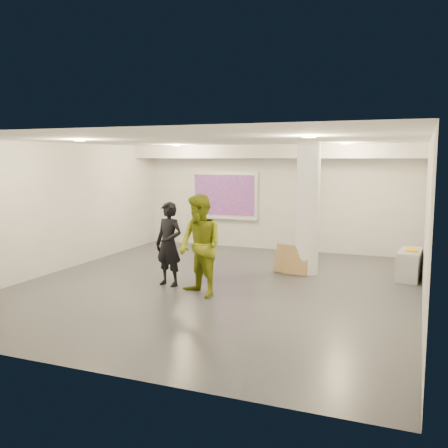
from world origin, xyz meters
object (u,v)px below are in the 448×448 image
at_px(man, 200,246).
at_px(woman, 169,244).
at_px(column, 308,209).
at_px(credenza, 409,265).
at_px(projection_screen, 224,196).

bearing_deg(man, woman, -178.19).
bearing_deg(woman, column, 53.13).
distance_m(credenza, man, 4.79).
distance_m(projection_screen, woman, 4.89).
distance_m(column, credenza, 2.53).
bearing_deg(woman, credenza, 39.53).
bearing_deg(credenza, man, -136.45).
height_order(projection_screen, credenza, projection_screen).
height_order(column, projection_screen, column).
relative_size(column, man, 1.53).
xyz_separation_m(column, man, (-1.51, -2.63, -0.52)).
height_order(projection_screen, woman, projection_screen).
bearing_deg(projection_screen, column, -40.56).
distance_m(column, projection_screen, 4.08).
relative_size(projection_screen, woman, 1.20).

